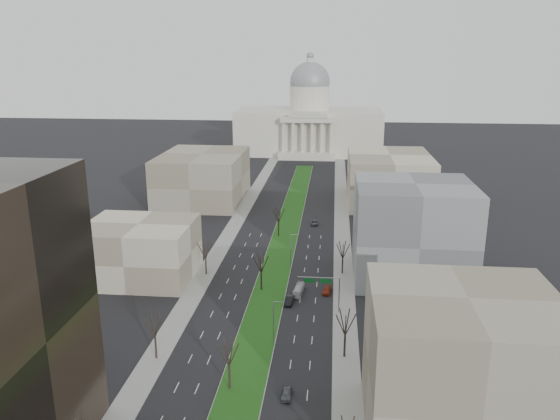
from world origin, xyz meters
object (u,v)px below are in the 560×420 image
Objects in this scene: box_van at (299,290)px; car_grey_near at (287,393)px; car_grey_far at (314,223)px; car_black at (289,300)px; car_red at (327,290)px.

car_grey_near is at bearing -82.06° from box_van.
car_grey_far is 0.65× the size of box_van.
car_grey_far is at bearing 91.87° from car_black.
box_van reaches higher than car_black.
car_red is 0.99× the size of car_grey_far.
box_van is (-6.55, -1.05, 0.32)m from car_red.
car_black is 1.03× the size of car_grey_far.
box_van is (1.75, 5.49, 0.21)m from car_black.
car_grey_far is at bearing 102.67° from car_red.
car_black is 5.77m from box_van.
car_black is at bearing -134.52° from car_red.
car_black is at bearing 94.70° from car_grey_near.
car_red is 53.23m from car_grey_far.
car_black reaches higher than car_grey_far.
car_grey_near is 34.71m from car_black.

